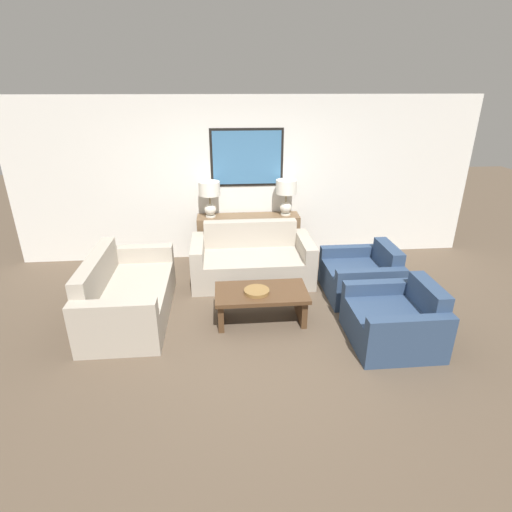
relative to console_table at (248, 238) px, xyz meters
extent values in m
plane|color=brown|center=(0.00, -2.18, -0.40)|extent=(20.00, 20.00, 0.00)
cube|color=silver|center=(0.00, 0.27, 0.93)|extent=(7.62, 0.10, 2.65)
cube|color=black|center=(0.00, 0.22, 1.30)|extent=(1.18, 0.01, 0.92)
cube|color=teal|center=(0.00, 0.21, 1.30)|extent=(1.10, 0.02, 0.84)
cube|color=brown|center=(0.00, 0.00, 0.00)|extent=(1.68, 0.39, 0.79)
cylinder|color=silver|center=(-0.62, 0.00, 0.41)|extent=(0.16, 0.16, 0.02)
sphere|color=silver|center=(-0.62, 0.00, 0.52)|extent=(0.19, 0.19, 0.19)
cylinder|color=#8C7A51|center=(-0.62, 0.00, 0.69)|extent=(0.02, 0.02, 0.14)
cylinder|color=white|center=(-0.62, 0.00, 0.87)|extent=(0.34, 0.34, 0.22)
cylinder|color=silver|center=(0.62, 0.00, 0.41)|extent=(0.16, 0.16, 0.02)
sphere|color=silver|center=(0.62, 0.00, 0.52)|extent=(0.19, 0.19, 0.19)
cylinder|color=#8C7A51|center=(0.62, 0.00, 0.69)|extent=(0.02, 0.02, 0.14)
cylinder|color=white|center=(0.62, 0.00, 0.87)|extent=(0.34, 0.34, 0.22)
cube|color=#ADA393|center=(0.00, -0.87, -0.19)|extent=(1.44, 0.76, 0.42)
cube|color=#ADA393|center=(0.00, -0.40, 0.02)|extent=(1.44, 0.18, 0.84)
cube|color=#ADA393|center=(-0.81, -0.78, -0.07)|extent=(0.18, 0.94, 0.65)
cube|color=#ADA393|center=(0.81, -0.78, -0.07)|extent=(0.18, 0.94, 0.65)
cube|color=#ADA393|center=(-1.55, -1.68, -0.19)|extent=(0.76, 1.44, 0.42)
cube|color=#ADA393|center=(-2.02, -1.68, 0.02)|extent=(0.18, 1.44, 0.84)
cube|color=#ADA393|center=(-1.64, -2.49, -0.07)|extent=(0.94, 0.18, 0.65)
cube|color=#ADA393|center=(-1.64, -0.86, -0.07)|extent=(0.94, 0.18, 0.65)
cube|color=#4C331E|center=(0.02, -1.94, 0.00)|extent=(1.15, 0.62, 0.05)
cube|color=#4C331E|center=(-0.49, -1.94, -0.21)|extent=(0.07, 0.50, 0.37)
cube|color=#4C331E|center=(0.53, -1.94, -0.21)|extent=(0.07, 0.50, 0.37)
cylinder|color=olive|center=(-0.04, -1.98, 0.05)|extent=(0.31, 0.31, 0.04)
cube|color=navy|center=(1.39, -1.36, -0.19)|extent=(0.76, 0.69, 0.41)
cube|color=navy|center=(1.86, -1.36, -0.03)|extent=(0.18, 0.69, 0.73)
cube|color=navy|center=(1.48, -0.94, -0.11)|extent=(0.94, 0.14, 0.57)
cube|color=navy|center=(1.48, -1.78, -0.11)|extent=(0.94, 0.14, 0.57)
cube|color=navy|center=(1.39, -2.52, -0.19)|extent=(0.76, 0.69, 0.41)
cube|color=navy|center=(1.86, -2.52, -0.03)|extent=(0.18, 0.69, 0.73)
cube|color=navy|center=(1.48, -2.11, -0.11)|extent=(0.94, 0.14, 0.57)
cube|color=navy|center=(1.48, -2.94, -0.11)|extent=(0.94, 0.14, 0.57)
camera|label=1|loc=(-0.43, -6.30, 2.37)|focal=28.00mm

